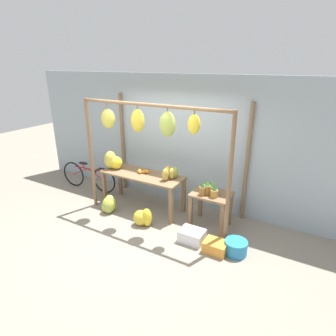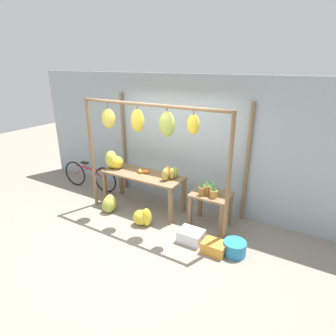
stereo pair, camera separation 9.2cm
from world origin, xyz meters
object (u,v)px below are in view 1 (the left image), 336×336
object	(u,v)px
banana_pile_ground_left	(109,205)
papaya_pile	(170,173)
parked_bicycle	(88,177)
banana_pile_ground_right	(143,218)
fruit_crate_white	(192,236)
pineapple_cluster	(209,189)
blue_bucket	(236,247)
fruit_crate_purple	(215,247)
orange_pile	(143,172)
banana_pile_on_table	(113,161)

from	to	relation	value
banana_pile_ground_left	papaya_pile	world-z (taller)	papaya_pile
parked_bicycle	papaya_pile	bearing A→B (deg)	-1.16
banana_pile_ground_right	papaya_pile	xyz separation A→B (m)	(0.21, 0.67, 0.75)
papaya_pile	banana_pile_ground_left	bearing A→B (deg)	-151.96
fruit_crate_white	papaya_pile	xyz separation A→B (m)	(-0.84, 0.67, 0.81)
pineapple_cluster	blue_bucket	xyz separation A→B (m)	(0.73, -0.54, -0.69)
blue_bucket	parked_bicycle	xyz separation A→B (m)	(-3.97, 0.68, 0.22)
banana_pile_ground_right	blue_bucket	size ratio (longest dim) A/B	1.13
fruit_crate_white	fruit_crate_purple	world-z (taller)	fruit_crate_white
parked_bicycle	fruit_crate_purple	size ratio (longest dim) A/B	4.15
pineapple_cluster	papaya_pile	xyz separation A→B (m)	(-0.89, 0.09, 0.11)
fruit_crate_white	papaya_pile	distance (m)	1.34
orange_pile	banana_pile_ground_right	bearing A→B (deg)	-57.04
fruit_crate_white	blue_bucket	xyz separation A→B (m)	(0.78, 0.04, 0.01)
banana_pile_on_table	pineapple_cluster	bearing A→B (deg)	0.85
orange_pile	fruit_crate_purple	world-z (taller)	orange_pile
orange_pile	fruit_crate_white	world-z (taller)	orange_pile
banana_pile_on_table	fruit_crate_white	size ratio (longest dim) A/B	1.12
pineapple_cluster	fruit_crate_purple	xyz separation A→B (m)	(0.42, -0.67, -0.71)
banana_pile_ground_left	papaya_pile	bearing A→B (deg)	28.04
banana_pile_on_table	orange_pile	xyz separation A→B (m)	(0.73, 0.09, -0.13)
papaya_pile	fruit_crate_white	bearing A→B (deg)	-38.81
pineapple_cluster	fruit_crate_purple	size ratio (longest dim) A/B	0.92
pineapple_cluster	papaya_pile	size ratio (longest dim) A/B	0.84
banana_pile_on_table	fruit_crate_purple	bearing A→B (deg)	-13.31
orange_pile	fruit_crate_purple	xyz separation A→B (m)	(1.94, -0.73, -0.74)
papaya_pile	fruit_crate_purple	size ratio (longest dim) A/B	1.09
fruit_crate_white	orange_pile	bearing A→B (deg)	156.23
parked_bicycle	banana_pile_on_table	bearing A→B (deg)	-9.60
pineapple_cluster	papaya_pile	bearing A→B (deg)	174.51
banana_pile_ground_left	blue_bucket	xyz separation A→B (m)	(2.76, -0.02, -0.05)
pineapple_cluster	blue_bucket	distance (m)	1.14
pineapple_cluster	banana_pile_ground_right	bearing A→B (deg)	-151.90
banana_pile_on_table	papaya_pile	world-z (taller)	banana_pile_on_table
fruit_crate_white	blue_bucket	world-z (taller)	blue_bucket
banana_pile_ground_left	papaya_pile	size ratio (longest dim) A/B	0.92
banana_pile_on_table	banana_pile_ground_left	world-z (taller)	banana_pile_on_table
papaya_pile	banana_pile_on_table	bearing A→B (deg)	-175.04
banana_pile_on_table	pineapple_cluster	distance (m)	2.26
pineapple_cluster	parked_bicycle	size ratio (longest dim) A/B	0.22
fruit_crate_purple	blue_bucket	bearing A→B (deg)	21.62
blue_bucket	fruit_crate_white	bearing A→B (deg)	-176.80
blue_bucket	orange_pile	bearing A→B (deg)	165.02
banana_pile_ground_right	papaya_pile	world-z (taller)	papaya_pile
fruit_crate_white	fruit_crate_purple	size ratio (longest dim) A/B	1.11
pineapple_cluster	fruit_crate_purple	world-z (taller)	pineapple_cluster
banana_pile_ground_right	fruit_crate_white	bearing A→B (deg)	0.02
banana_pile_ground_right	blue_bucket	bearing A→B (deg)	1.38
banana_pile_ground_left	fruit_crate_purple	size ratio (longest dim) A/B	1.00
orange_pile	blue_bucket	bearing A→B (deg)	-14.98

